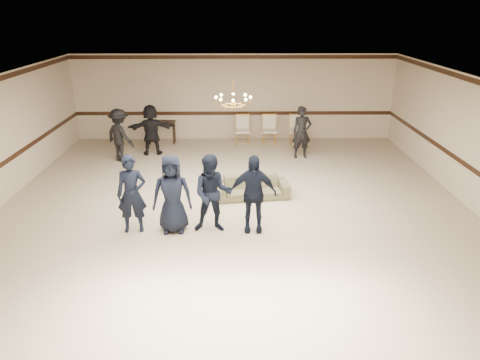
# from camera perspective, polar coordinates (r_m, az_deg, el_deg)

# --- Properties ---
(room) EXTENTS (12.01, 14.01, 3.21)m
(room) POSITION_cam_1_polar(r_m,az_deg,el_deg) (10.38, -0.85, 3.20)
(room) COLOR beige
(room) RESTS_ON ground
(chair_rail) EXTENTS (12.00, 0.02, 0.14)m
(chair_rail) POSITION_cam_1_polar(r_m,az_deg,el_deg) (17.29, -0.77, 8.49)
(chair_rail) COLOR #391E11
(chair_rail) RESTS_ON wall_back
(crown_molding) EXTENTS (12.00, 0.02, 0.14)m
(crown_molding) POSITION_cam_1_polar(r_m,az_deg,el_deg) (16.95, -0.81, 15.36)
(crown_molding) COLOR #391E11
(crown_molding) RESTS_ON wall_back
(chandelier) EXTENTS (0.94, 0.94, 0.89)m
(chandelier) POSITION_cam_1_polar(r_m,az_deg,el_deg) (11.05, -0.87, 11.12)
(chandelier) COLOR #B48D39
(chandelier) RESTS_ON ceiling
(boy_a) EXTENTS (0.70, 0.50, 1.80)m
(boy_a) POSITION_cam_1_polar(r_m,az_deg,el_deg) (10.28, -13.59, -1.77)
(boy_a) COLOR black
(boy_a) RESTS_ON floor
(boy_b) EXTENTS (0.90, 0.61, 1.80)m
(boy_b) POSITION_cam_1_polar(r_m,az_deg,el_deg) (10.11, -8.62, -1.77)
(boy_b) COLOR black
(boy_b) RESTS_ON floor
(boy_c) EXTENTS (0.89, 0.71, 1.80)m
(boy_c) POSITION_cam_1_polar(r_m,az_deg,el_deg) (10.03, -3.52, -1.77)
(boy_c) COLOR black
(boy_c) RESTS_ON floor
(boy_d) EXTENTS (1.07, 0.48, 1.80)m
(boy_d) POSITION_cam_1_polar(r_m,az_deg,el_deg) (10.02, 1.63, -1.75)
(boy_d) COLOR black
(boy_d) RESTS_ON floor
(settee) EXTENTS (2.03, 1.01, 0.57)m
(settee) POSITION_cam_1_polar(r_m,az_deg,el_deg) (12.02, 1.58, -0.92)
(settee) COLOR #666144
(settee) RESTS_ON floor
(adult_left) EXTENTS (1.29, 1.19, 1.75)m
(adult_left) POSITION_cam_1_polar(r_m,az_deg,el_deg) (15.23, -15.02, 5.51)
(adult_left) COLOR black
(adult_left) RESTS_ON floor
(adult_mid) EXTENTS (1.67, 0.73, 1.75)m
(adult_mid) POSITION_cam_1_polar(r_m,az_deg,el_deg) (15.70, -11.22, 6.29)
(adult_mid) COLOR black
(adult_mid) RESTS_ON floor
(adult_right) EXTENTS (0.68, 0.49, 1.75)m
(adult_right) POSITION_cam_1_polar(r_m,az_deg,el_deg) (15.21, 7.86, 6.02)
(adult_right) COLOR black
(adult_right) RESTS_ON floor
(banquet_chair_left) EXTENTS (0.55, 0.55, 1.07)m
(banquet_chair_left) POSITION_cam_1_polar(r_m,az_deg,el_deg) (16.62, 0.32, 6.31)
(banquet_chair_left) COLOR beige
(banquet_chair_left) RESTS_ON floor
(banquet_chair_mid) EXTENTS (0.53, 0.53, 1.07)m
(banquet_chair_mid) POSITION_cam_1_polar(r_m,az_deg,el_deg) (16.67, 3.78, 6.31)
(banquet_chair_mid) COLOR beige
(banquet_chair_mid) RESTS_ON floor
(banquet_chair_right) EXTENTS (0.56, 0.56, 1.07)m
(banquet_chair_right) POSITION_cam_1_polar(r_m,az_deg,el_deg) (16.77, 7.21, 6.28)
(banquet_chair_right) COLOR beige
(banquet_chair_right) RESTS_ON floor
(console_table) EXTENTS (1.04, 0.49, 0.85)m
(console_table) POSITION_cam_1_polar(r_m,az_deg,el_deg) (17.06, -9.88, 6.01)
(console_table) COLOR black
(console_table) RESTS_ON floor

